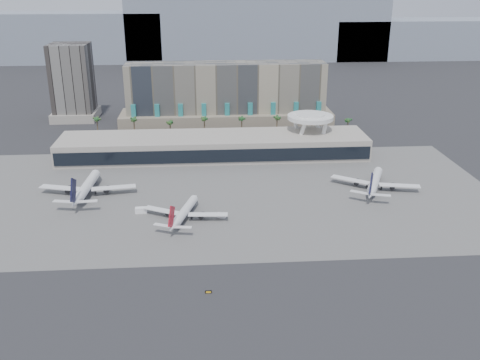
{
  "coord_description": "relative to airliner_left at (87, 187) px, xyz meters",
  "views": [
    {
      "loc": [
        -5.65,
        -175.24,
        96.04
      ],
      "look_at": [
        9.62,
        40.0,
        12.45
      ],
      "focal_mm": 40.0,
      "sensor_mm": 36.0,
      "label": 1
    }
  ],
  "objects": [
    {
      "name": "hotel",
      "position": [
        70.17,
        116.53,
        12.77
      ],
      "size": [
        140.0,
        30.0,
        42.0
      ],
      "color": "gray",
      "rests_on": "ground"
    },
    {
      "name": "airliner_centre",
      "position": [
        45.71,
        -29.32,
        -0.75
      ],
      "size": [
        35.58,
        36.88,
        13.06
      ],
      "rotation": [
        0.0,
        0.0,
        -0.28
      ],
      "color": "white",
      "rests_on": "ground"
    },
    {
      "name": "apron_pad",
      "position": [
        60.17,
        -2.89,
        -4.01
      ],
      "size": [
        260.0,
        130.0,
        0.06
      ],
      "primitive_type": "cube",
      "color": "#5B5B59",
      "rests_on": "ground"
    },
    {
      "name": "mountain_ridge",
      "position": [
        88.05,
        412.11,
        25.85
      ],
      "size": [
        680.0,
        60.0,
        70.0
      ],
      "color": "gray",
      "rests_on": "ground"
    },
    {
      "name": "service_vehicle_b",
      "position": [
        61.2,
        -28.99,
        -3.08
      ],
      "size": [
        4.2,
        3.16,
        1.92
      ],
      "primitive_type": "cube",
      "rotation": [
        0.0,
        0.0,
        -0.31
      ],
      "color": "white",
      "rests_on": "ground"
    },
    {
      "name": "terminal",
      "position": [
        60.17,
        51.95,
        2.48
      ],
      "size": [
        170.0,
        32.5,
        14.5
      ],
      "color": "#B7B0A1",
      "rests_on": "ground"
    },
    {
      "name": "office_tower",
      "position": [
        -34.83,
        142.11,
        18.9
      ],
      "size": [
        30.0,
        30.0,
        52.0
      ],
      "color": "black",
      "rests_on": "ground"
    },
    {
      "name": "saucer_structure",
      "position": [
        115.17,
        58.11,
        14.41
      ],
      "size": [
        26.0,
        26.0,
        21.89
      ],
      "color": "white",
      "rests_on": "ground"
    },
    {
      "name": "palm_row",
      "position": [
        67.17,
        87.11,
        6.46
      ],
      "size": [
        157.8,
        2.8,
        13.1
      ],
      "color": "brown",
      "rests_on": "ground"
    },
    {
      "name": "ground",
      "position": [
        60.17,
        -57.89,
        -4.04
      ],
      "size": [
        900.0,
        900.0,
        0.0
      ],
      "primitive_type": "plane",
      "color": "#232326",
      "rests_on": "ground"
    },
    {
      "name": "airliner_right",
      "position": [
        134.96,
        -2.4,
        -0.26
      ],
      "size": [
        39.53,
        40.71,
        14.99
      ],
      "rotation": [
        0.0,
        0.0,
        -0.41
      ],
      "color": "white",
      "rests_on": "ground"
    },
    {
      "name": "airliner_left",
      "position": [
        0.0,
        0.0,
        0.0
      ],
      "size": [
        44.99,
        46.41,
        16.01
      ],
      "rotation": [
        0.0,
        0.0,
        -0.06
      ],
      "color": "white",
      "rests_on": "ground"
    },
    {
      "name": "taxiway_sign",
      "position": [
        54.79,
        -85.78,
        -3.54
      ],
      "size": [
        2.2,
        0.37,
        1.0
      ],
      "rotation": [
        0.0,
        0.0,
        -0.01
      ],
      "color": "black",
      "rests_on": "ground"
    },
    {
      "name": "service_vehicle_a",
      "position": [
        26.99,
        -21.82,
        -2.81
      ],
      "size": [
        5.1,
        2.58,
        2.46
      ],
      "primitive_type": "cube",
      "rotation": [
        0.0,
        0.0,
        0.02
      ],
      "color": "white",
      "rests_on": "ground"
    }
  ]
}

